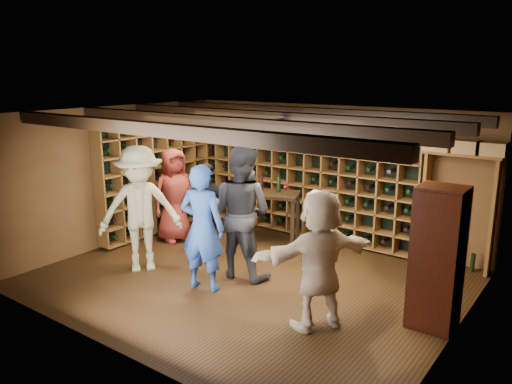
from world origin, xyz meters
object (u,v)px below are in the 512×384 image
Objects in this scene: man_blue_shirt at (202,228)px; man_grey_suit at (242,212)px; tasting_table at (263,199)px; display_cabinet at (437,261)px; guest_beige at (319,260)px; guest_khaki at (140,209)px; guest_woman_black at (208,211)px; guest_red_floral at (174,195)px.

man_grey_suit is at bearing -116.92° from man_blue_shirt.
display_cabinet is at bearing -41.98° from tasting_table.
guest_beige is (-1.14, -0.85, 0.02)m from display_cabinet.
tasting_table is (0.84, 2.14, -0.15)m from guest_khaki.
man_grey_suit is at bearing -80.31° from guest_beige.
man_grey_suit is 1.61m from guest_khaki.
man_blue_shirt is at bearing -50.52° from guest_khaki.
guest_woman_black is (-3.82, 0.16, -0.05)m from display_cabinet.
display_cabinet reaches higher than guest_woman_black.
guest_khaki is (-1.28, -0.02, 0.07)m from man_blue_shirt.
man_grey_suit is 2.11m from guest_red_floral.
man_grey_suit is 1.42× the size of tasting_table.
display_cabinet is 3.70m from tasting_table.
guest_beige is at bearing -64.17° from tasting_table.
tasting_table is (-0.59, 1.41, -0.17)m from man_grey_suit.
guest_beige is at bearing -51.07° from guest_khaki.
guest_woman_black is at bearing -129.07° from tasting_table.
man_blue_shirt is 2.17m from tasting_table.
display_cabinet is at bearing 177.71° from man_grey_suit.
display_cabinet is 3.82m from guest_woman_black.
man_grey_suit is 1.00m from guest_woman_black.
tasting_table is at bearing 17.16° from guest_khaki.
guest_khaki reaches higher than display_cabinet.
guest_khaki is 1.39× the size of tasting_table.
display_cabinet is 1.42m from guest_beige.
man_grey_suit is 1.54m from tasting_table.
guest_khaki is 3.17m from guest_beige.
man_blue_shirt reaches higher than guest_beige.
display_cabinet is 0.86× the size of man_grey_suit.
guest_red_floral is at bearing -49.69° from man_blue_shirt.
guest_beige is at bearing 152.68° from man_grey_suit.
man_blue_shirt is 2.28m from guest_red_floral.
tasting_table is (-3.47, 1.28, -0.01)m from display_cabinet.
display_cabinet is 2.89m from man_grey_suit.
man_blue_shirt is (-3.04, -0.85, 0.07)m from display_cabinet.
guest_beige reaches higher than display_cabinet.
man_grey_suit is (0.15, 0.72, 0.09)m from man_blue_shirt.
guest_khaki reaches higher than tasting_table.
guest_khaki is (-1.43, -0.74, -0.02)m from man_grey_suit.
guest_beige is (3.17, 0.02, -0.12)m from guest_khaki.
guest_woman_black is at bearing -22.16° from man_grey_suit.
display_cabinet is 1.22× the size of tasting_table.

